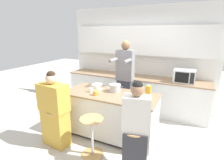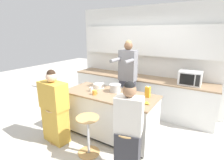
{
  "view_description": "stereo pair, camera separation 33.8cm",
  "coord_description": "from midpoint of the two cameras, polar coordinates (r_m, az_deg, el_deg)",
  "views": [
    {
      "loc": [
        1.41,
        -2.86,
        2.04
      ],
      "look_at": [
        0.0,
        0.08,
        1.14
      ],
      "focal_mm": 28.0,
      "sensor_mm": 36.0,
      "label": 1
    },
    {
      "loc": [
        1.7,
        -2.7,
        2.04
      ],
      "look_at": [
        0.0,
        0.08,
        1.14
      ],
      "focal_mm": 28.0,
      "sensor_mm": 36.0,
      "label": 2
    }
  ],
  "objects": [
    {
      "name": "ground_plane",
      "position": [
        3.78,
        -3.23,
        -17.27
      ],
      "size": [
        16.0,
        16.0,
        0.0
      ],
      "primitive_type": "plane",
      "color": "beige"
    },
    {
      "name": "wall_back",
      "position": [
        4.82,
        6.68,
        9.37
      ],
      "size": [
        4.01,
        0.22,
        2.7
      ],
      "color": "silver",
      "rests_on": "ground_plane"
    },
    {
      "name": "back_counter",
      "position": [
        4.76,
        5.01,
        -4.12
      ],
      "size": [
        3.71,
        0.67,
        0.91
      ],
      "color": "white",
      "rests_on": "ground_plane"
    },
    {
      "name": "kitchen_island",
      "position": [
        3.56,
        -3.34,
        -11.14
      ],
      "size": [
        1.84,
        0.81,
        0.89
      ],
      "color": "black",
      "rests_on": "ground_plane"
    },
    {
      "name": "bar_stool_leftmost",
      "position": [
        3.51,
        -19.96,
        -13.75
      ],
      "size": [
        0.39,
        0.39,
        0.68
      ],
      "color": "tan",
      "rests_on": "ground_plane"
    },
    {
      "name": "bar_stool_center",
      "position": [
        3.08,
        -9.81,
        -17.31
      ],
      "size": [
        0.39,
        0.39,
        0.68
      ],
      "color": "tan",
      "rests_on": "ground_plane"
    },
    {
      "name": "bar_stool_rightmost",
      "position": [
        2.79,
        3.59,
        -21.0
      ],
      "size": [
        0.39,
        0.39,
        0.68
      ],
      "color": "tan",
      "rests_on": "ground_plane"
    },
    {
      "name": "person_cooking",
      "position": [
        3.98,
        1.75,
        -0.66
      ],
      "size": [
        0.39,
        0.6,
        1.88
      ],
      "rotation": [
        0.0,
        0.0,
        0.02
      ],
      "color": "#383842",
      "rests_on": "ground_plane"
    },
    {
      "name": "person_wrapped_blanket",
      "position": [
        3.39,
        -21.06,
        -9.75
      ],
      "size": [
        0.56,
        0.34,
        1.41
      ],
      "rotation": [
        0.0,
        0.0,
        -0.09
      ],
      "color": "gold",
      "rests_on": "ground_plane"
    },
    {
      "name": "person_seated_near",
      "position": [
        2.61,
        3.95,
        -16.79
      ],
      "size": [
        0.42,
        0.34,
        1.42
      ],
      "rotation": [
        0.0,
        0.0,
        0.23
      ],
      "color": "#333338",
      "rests_on": "ground_plane"
    },
    {
      "name": "cooking_pot",
      "position": [
        3.46,
        -1.79,
        -2.64
      ],
      "size": [
        0.32,
        0.23,
        0.15
      ],
      "color": "#B7BABC",
      "rests_on": "kitchen_island"
    },
    {
      "name": "fruit_bowl",
      "position": [
        3.72,
        -7.41,
        -2.01
      ],
      "size": [
        0.24,
        0.24,
        0.08
      ],
      "color": "white",
      "rests_on": "kitchen_island"
    },
    {
      "name": "mixing_bowl_steel",
      "position": [
        3.02,
        4.2,
        -6.14
      ],
      "size": [
        0.24,
        0.24,
        0.08
      ],
      "color": "silver",
      "rests_on": "kitchen_island"
    },
    {
      "name": "coffee_cup_near",
      "position": [
        3.31,
        -8.45,
        -4.31
      ],
      "size": [
        0.12,
        0.09,
        0.08
      ],
      "color": "orange",
      "rests_on": "kitchen_island"
    },
    {
      "name": "coffee_cup_far",
      "position": [
        3.49,
        -9.68,
        -3.29
      ],
      "size": [
        0.11,
        0.07,
        0.09
      ],
      "color": "white",
      "rests_on": "kitchen_island"
    },
    {
      "name": "banana_bunch",
      "position": [
        2.98,
        8.76,
        -7.0
      ],
      "size": [
        0.14,
        0.1,
        0.05
      ],
      "color": "yellow",
      "rests_on": "kitchen_island"
    },
    {
      "name": "juice_carton",
      "position": [
        3.27,
        8.91,
        -3.5
      ],
      "size": [
        0.08,
        0.08,
        0.21
      ],
      "color": "gold",
      "rests_on": "kitchen_island"
    },
    {
      "name": "microwave",
      "position": [
        4.29,
        20.51,
        1.21
      ],
      "size": [
        0.47,
        0.36,
        0.31
      ],
      "color": "white",
      "rests_on": "back_counter"
    },
    {
      "name": "potted_plant",
      "position": [
        4.71,
        1.83,
        2.97
      ],
      "size": [
        0.16,
        0.16,
        0.23
      ],
      "color": "#93563D",
      "rests_on": "back_counter"
    }
  ]
}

